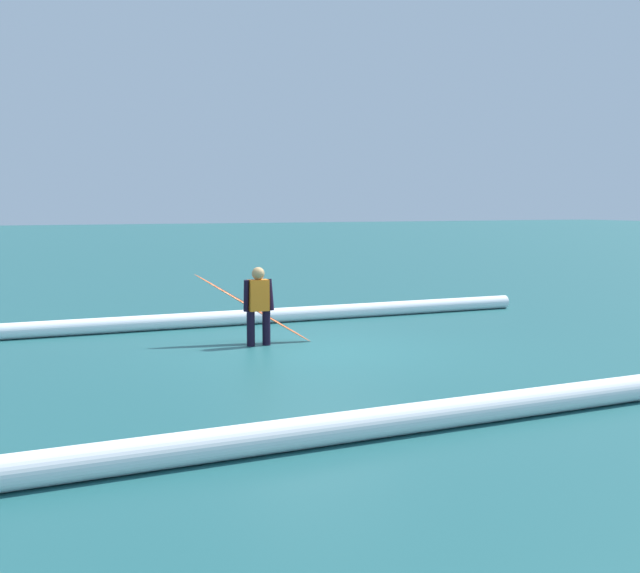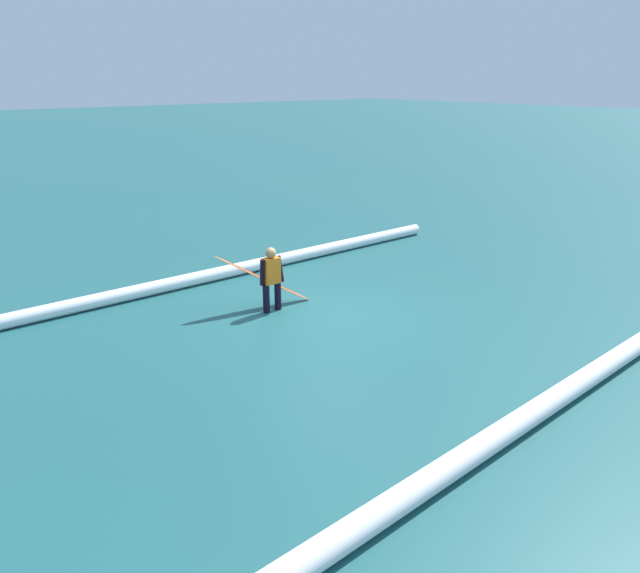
# 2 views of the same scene
# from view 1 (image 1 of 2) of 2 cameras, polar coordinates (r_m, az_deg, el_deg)

# --- Properties ---
(ground_plane) EXTENTS (176.67, 176.67, 0.00)m
(ground_plane) POSITION_cam_1_polar(r_m,az_deg,el_deg) (13.74, -0.20, -4.43)
(ground_plane) COLOR #1E5557
(surfer) EXTENTS (0.52, 0.22, 1.35)m
(surfer) POSITION_cam_1_polar(r_m,az_deg,el_deg) (14.11, -4.28, -1.09)
(surfer) COLOR black
(surfer) RESTS_ON ground_plane
(surfboard) EXTENTS (2.02, 0.83, 1.25)m
(surfboard) POSITION_cam_1_polar(r_m,az_deg,el_deg) (14.42, -4.64, -1.51)
(surfboard) COLOR #E55926
(surfboard) RESTS_ON ground_plane
(wave_crest_foreground) EXTENTS (16.67, 0.57, 0.30)m
(wave_crest_foreground) POSITION_cam_1_polar(r_m,az_deg,el_deg) (16.16, -11.65, -2.48)
(wave_crest_foreground) COLOR white
(wave_crest_foreground) RESTS_ON ground_plane
(wave_crest_midground) EXTENTS (14.99, 0.56, 0.32)m
(wave_crest_midground) POSITION_cam_1_polar(r_m,az_deg,el_deg) (8.76, 4.90, -9.25)
(wave_crest_midground) COLOR white
(wave_crest_midground) RESTS_ON ground_plane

